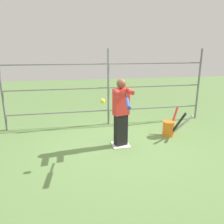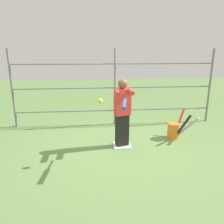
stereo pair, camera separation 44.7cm
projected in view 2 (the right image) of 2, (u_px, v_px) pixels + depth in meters
The scene contains 7 objects.
ground_plane at pixel (122, 146), 5.12m from camera, with size 24.00×24.00×0.00m, color #608447.
home_plate at pixel (122, 145), 5.11m from camera, with size 0.40×0.40×0.02m.
fence_backstop at pixel (115, 88), 6.35m from camera, with size 5.84×0.06×2.20m.
batter at pixel (122, 111), 4.87m from camera, with size 0.39×0.60×1.56m.
baseball_bat_swinging at pixel (124, 103), 3.90m from camera, with size 0.21×0.83×0.12m.
softball_in_flight at pixel (100, 101), 4.10m from camera, with size 0.10×0.10×0.10m.
bat_bucket at pixel (175, 130), 5.49m from camera, with size 0.64×0.70×0.71m.
Camera 2 is at (0.67, 4.66, 2.16)m, focal length 35.00 mm.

